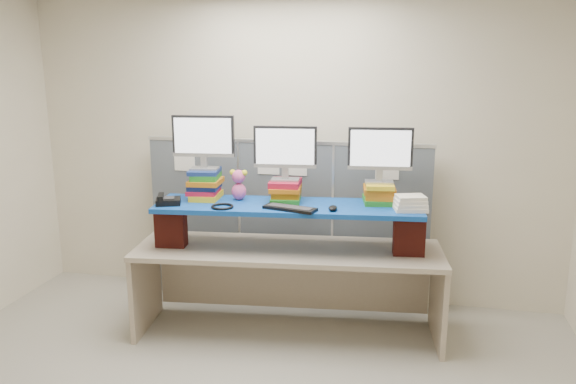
% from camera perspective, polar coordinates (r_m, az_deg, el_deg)
% --- Properties ---
extents(room, '(5.00, 4.00, 2.80)m').
position_cam_1_polar(room, '(3.33, -6.77, -1.11)').
color(room, beige).
rests_on(room, ground).
extents(cubicle_partition, '(2.60, 0.06, 1.53)m').
position_cam_1_polar(cubicle_partition, '(5.15, -0.25, -3.11)').
color(cubicle_partition, '#4D545B').
rests_on(cubicle_partition, ground).
extents(desk, '(2.52, 0.96, 0.75)m').
position_cam_1_polar(desk, '(4.58, -0.00, -7.49)').
color(desk, tan).
rests_on(desk, ground).
extents(brick_pier_left, '(0.25, 0.15, 0.33)m').
position_cam_1_polar(brick_pier_left, '(4.63, -11.81, -3.48)').
color(brick_pier_left, maroon).
rests_on(brick_pier_left, desk).
extents(brick_pier_right, '(0.25, 0.15, 0.33)m').
position_cam_1_polar(brick_pier_right, '(4.44, 12.19, -4.23)').
color(brick_pier_right, maroon).
rests_on(brick_pier_right, desk).
extents(blue_board, '(2.13, 0.73, 0.04)m').
position_cam_1_polar(blue_board, '(4.43, -0.00, -1.50)').
color(blue_board, navy).
rests_on(blue_board, brick_pier_left).
extents(book_stack_left, '(0.29, 0.32, 0.24)m').
position_cam_1_polar(book_stack_left, '(4.63, -8.41, 0.80)').
color(book_stack_left, gold).
rests_on(book_stack_left, blue_board).
extents(book_stack_center, '(0.28, 0.33, 0.17)m').
position_cam_1_polar(book_stack_center, '(4.53, -0.22, 0.17)').
color(book_stack_center, '#217C21').
rests_on(book_stack_center, blue_board).
extents(book_stack_right, '(0.28, 0.32, 0.17)m').
position_cam_1_polar(book_stack_right, '(4.51, 9.24, -0.08)').
color(book_stack_right, '#217C21').
rests_on(book_stack_right, blue_board).
extents(monitor_left, '(0.50, 0.16, 0.44)m').
position_cam_1_polar(monitor_left, '(4.57, -8.60, 5.35)').
color(monitor_left, '#A3A3A8').
rests_on(monitor_left, book_stack_left).
extents(monitor_center, '(0.50, 0.16, 0.44)m').
position_cam_1_polar(monitor_center, '(4.46, -0.29, 4.31)').
color(monitor_center, '#A3A3A8').
rests_on(monitor_center, book_stack_center).
extents(monitor_right, '(0.50, 0.16, 0.44)m').
position_cam_1_polar(monitor_right, '(4.44, 9.35, 4.07)').
color(monitor_right, '#A3A3A8').
rests_on(monitor_right, book_stack_right).
extents(keyboard, '(0.43, 0.24, 0.03)m').
position_cam_1_polar(keyboard, '(4.26, 0.21, -1.65)').
color(keyboard, black).
rests_on(keyboard, blue_board).
extents(mouse, '(0.07, 0.12, 0.04)m').
position_cam_1_polar(mouse, '(4.26, 4.58, -1.63)').
color(mouse, black).
rests_on(mouse, blue_board).
extents(desk_phone, '(0.24, 0.23, 0.08)m').
position_cam_1_polar(desk_phone, '(4.53, -12.15, -0.85)').
color(desk_phone, black).
rests_on(desk_phone, blue_board).
extents(headset, '(0.23, 0.23, 0.02)m').
position_cam_1_polar(headset, '(4.35, -6.69, -1.47)').
color(headset, black).
rests_on(headset, blue_board).
extents(plush_toy, '(0.15, 0.11, 0.25)m').
position_cam_1_polar(plush_toy, '(4.56, -5.03, 0.78)').
color(plush_toy, '#DF5493').
rests_on(plush_toy, blue_board).
extents(binder_stack, '(0.28, 0.24, 0.11)m').
position_cam_1_polar(binder_stack, '(4.34, 12.34, -1.14)').
color(binder_stack, white).
rests_on(binder_stack, blue_board).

